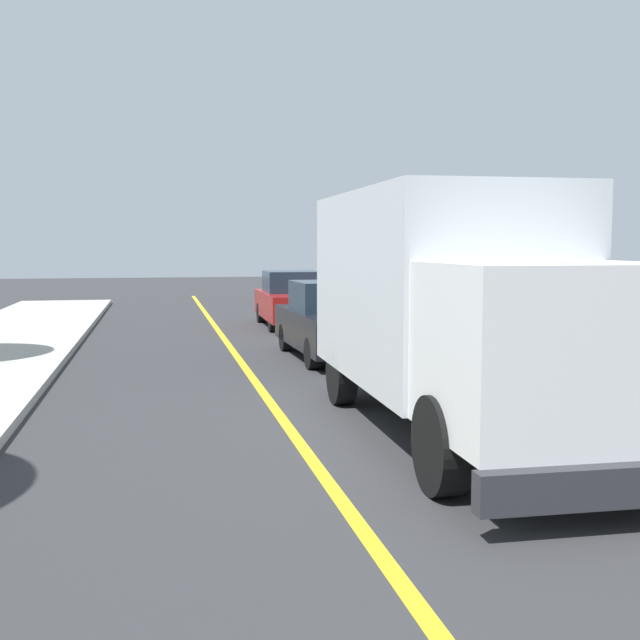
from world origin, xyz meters
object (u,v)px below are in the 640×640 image
box_truck (452,299)px  parked_car_near (333,322)px  parked_car_mid (292,300)px  parked_van_across (524,332)px

box_truck → parked_car_near: size_ratio=1.62×
parked_car_near → parked_car_mid: same height
parked_van_across → parked_car_mid: bearing=107.1°
parked_car_mid → parked_van_across: same height
box_truck → parked_car_near: (-0.05, 6.90, -0.97)m
parked_car_near → parked_van_across: same height
box_truck → parked_van_across: 5.32m
parked_van_across → box_truck: bearing=-126.5°
box_truck → parked_car_mid: box_truck is taller
parked_car_mid → parked_van_across: bearing=-72.9°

